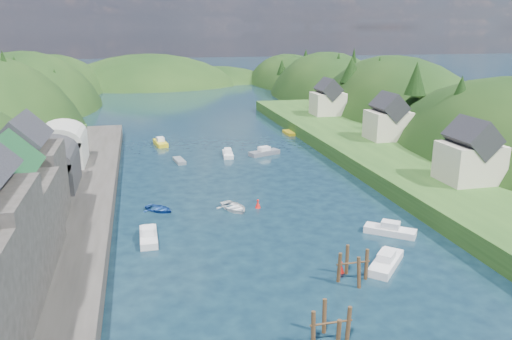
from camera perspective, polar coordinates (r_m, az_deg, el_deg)
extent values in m
plane|color=black|center=(86.33, -3.35, 1.36)|extent=(600.00, 600.00, 0.00)
ellipsoid|color=black|center=(156.38, -24.38, 3.42)|extent=(44.00, 75.56, 48.19)
ellipsoid|color=black|center=(196.86, -22.25, 6.46)|extent=(44.00, 75.56, 39.00)
ellipsoid|color=black|center=(126.23, 15.17, 1.60)|extent=(36.00, 75.56, 48.00)
ellipsoid|color=black|center=(164.24, 8.14, 5.46)|extent=(36.00, 75.56, 44.49)
ellipsoid|color=black|center=(203.18, 3.86, 8.01)|extent=(36.00, 75.56, 36.00)
ellipsoid|color=black|center=(204.84, -12.00, 6.72)|extent=(80.00, 60.00, 44.00)
ellipsoid|color=black|center=(217.39, -4.61, 7.00)|extent=(70.00, 56.00, 36.00)
cone|color=black|center=(108.77, -26.79, 10.03)|extent=(4.34, 4.34, 8.07)
cone|color=black|center=(115.47, -24.86, 7.89)|extent=(5.28, 5.28, 5.14)
cone|color=black|center=(132.98, -25.82, 10.29)|extent=(4.77, 4.77, 6.22)
cone|color=black|center=(139.10, -21.97, 9.52)|extent=(4.07, 4.07, 5.68)
cone|color=black|center=(154.61, -23.24, 10.38)|extent=(4.56, 4.56, 8.68)
cone|color=black|center=(160.25, -23.33, 9.76)|extent=(4.75, 4.75, 5.19)
cone|color=black|center=(170.57, -21.77, 10.47)|extent=(4.27, 4.27, 6.57)
cone|color=black|center=(88.54, 22.30, 7.50)|extent=(5.29, 5.29, 7.74)
cone|color=black|center=(99.67, 17.83, 9.96)|extent=(4.07, 4.07, 6.21)
cone|color=black|center=(107.89, 17.12, 8.06)|extent=(3.40, 3.40, 5.81)
cone|color=black|center=(120.52, 13.85, 10.50)|extent=(4.94, 4.94, 8.29)
cone|color=black|center=(123.54, 10.86, 11.23)|extent=(5.25, 5.25, 6.10)
cone|color=black|center=(134.58, 11.08, 11.80)|extent=(3.36, 3.36, 8.31)
cone|color=black|center=(150.25, 9.40, 11.66)|extent=(4.57, 4.57, 7.62)
cone|color=black|center=(162.68, 7.39, 11.29)|extent=(3.59, 3.59, 5.73)
cone|color=black|center=(167.12, 5.71, 12.49)|extent=(4.14, 4.14, 6.41)
cone|color=black|center=(178.13, 2.98, 11.66)|extent=(3.83, 3.83, 5.49)
cube|color=#2D2B28|center=(57.13, -22.29, -6.58)|extent=(12.00, 110.00, 2.00)
cube|color=#2D2B28|center=(48.66, -26.53, -5.29)|extent=(8.00, 9.00, 7.00)
cube|color=#1E592D|center=(47.36, -27.19, -0.24)|extent=(5.88, 9.36, 5.88)
cube|color=#2D2B28|center=(56.84, -24.66, -1.61)|extent=(7.00, 8.00, 8.00)
cube|color=black|center=(55.69, -25.23, 3.15)|extent=(5.15, 8.32, 5.15)
cube|color=#2D2D30|center=(68.71, -22.64, -0.25)|extent=(7.00, 9.00, 4.00)
cylinder|color=#2D2D30|center=(68.22, -22.82, 1.36)|extent=(7.00, 9.00, 7.00)
cube|color=#B2B2A8|center=(80.21, -21.37, 2.08)|extent=(7.00, 9.00, 4.00)
cylinder|color=#B2B2A8|center=(79.79, -21.51, 3.48)|extent=(7.00, 9.00, 7.00)
cube|color=#234719|center=(84.80, 14.75, 1.42)|extent=(16.00, 120.00, 2.40)
cube|color=beige|center=(70.24, 23.19, 0.78)|extent=(7.00, 6.00, 5.00)
cube|color=black|center=(69.51, 23.49, 3.44)|extent=(5.15, 6.24, 5.15)
cube|color=beige|center=(92.75, 14.82, 4.98)|extent=(7.00, 6.00, 5.00)
cube|color=black|center=(92.20, 14.97, 7.02)|extent=(5.15, 6.24, 5.15)
cube|color=beige|center=(116.55, 8.20, 7.51)|extent=(7.00, 6.00, 5.00)
cube|color=black|center=(116.11, 8.26, 9.14)|extent=(5.15, 6.24, 5.15)
cylinder|color=#382314|center=(38.07, 10.49, -17.27)|extent=(0.32, 0.32, 3.29)
cylinder|color=#382314|center=(38.64, 7.80, -16.58)|extent=(0.32, 0.32, 3.29)
cylinder|color=#382314|center=(37.21, 6.56, -17.95)|extent=(0.32, 0.32, 3.29)
cylinder|color=#382314|center=(37.31, 8.59, -16.88)|extent=(3.17, 0.16, 0.16)
cylinder|color=#382314|center=(46.41, 12.49, -10.81)|extent=(0.32, 0.32, 3.46)
cylinder|color=#382314|center=(46.96, 10.34, -10.35)|extent=(0.32, 0.32, 3.46)
cylinder|color=#382314|center=(45.42, 9.46, -11.26)|extent=(0.32, 0.32, 3.46)
cylinder|color=#382314|center=(44.86, 11.68, -11.75)|extent=(0.32, 0.32, 3.46)
cylinder|color=#382314|center=(45.64, 11.03, -10.38)|extent=(3.12, 0.16, 0.16)
cone|color=red|center=(47.40, 9.67, -10.97)|extent=(0.70, 0.70, 0.90)
sphere|color=red|center=(47.18, 9.70, -10.43)|extent=(0.30, 0.30, 0.30)
cone|color=red|center=(62.51, 0.22, -3.94)|extent=(0.70, 0.70, 0.90)
sphere|color=red|center=(62.34, 0.22, -3.51)|extent=(0.30, 0.30, 0.30)
cube|color=gold|center=(105.87, 3.79, 4.25)|extent=(1.69, 4.63, 0.64)
cube|color=silver|center=(87.60, -3.24, 1.79)|extent=(2.15, 5.12, 0.70)
cube|color=silver|center=(87.43, -3.24, 2.26)|extent=(1.32, 1.85, 0.70)
cube|color=silver|center=(49.35, 14.63, -10.26)|extent=(5.33, 5.56, 0.81)
cube|color=silver|center=(49.01, 14.69, -9.42)|extent=(2.36, 2.40, 0.70)
cube|color=#575A64|center=(88.34, 0.94, 1.97)|extent=(5.94, 3.76, 0.79)
cube|color=silver|center=(88.15, 0.94, 2.46)|extent=(2.31, 1.92, 0.70)
cube|color=silver|center=(56.75, 15.06, -6.76)|extent=(5.43, 4.78, 0.77)
cube|color=silver|center=(56.46, 15.12, -6.04)|extent=(2.29, 2.17, 0.70)
cube|color=slate|center=(84.50, -8.76, 1.06)|extent=(1.99, 4.27, 0.57)
imported|color=navy|center=(62.68, -11.01, -4.37)|extent=(4.86, 4.87, 0.83)
cube|color=gold|center=(97.53, -10.86, 3.03)|extent=(2.71, 5.94, 0.80)
cube|color=silver|center=(97.36, -10.88, 3.48)|extent=(1.60, 2.18, 0.70)
imported|color=silver|center=(61.95, -2.52, -4.27)|extent=(4.77, 5.49, 0.95)
cube|color=silver|center=(54.54, -12.18, -7.52)|extent=(1.78, 5.40, 0.76)
cube|color=silver|center=(54.24, -12.22, -6.77)|extent=(1.25, 1.89, 0.70)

